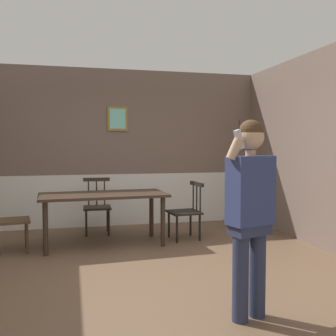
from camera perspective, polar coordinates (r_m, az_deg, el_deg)
The scene contains 7 objects.
ground_plane at distance 4.79m, azimuth -3.79°, elevation -14.87°, with size 6.17×6.17×0.00m, color brown.
room_back_partition at distance 7.33m, azimuth -7.66°, elevation 2.50°, with size 5.49×0.17×2.89m.
dining_table at distance 5.91m, azimuth -9.43°, elevation -4.58°, with size 1.91×0.97×0.78m.
chair_near_window at distance 6.75m, azimuth -10.34°, elevation -5.51°, with size 0.47×0.47×0.93m.
chair_by_doorway at distance 6.26m, azimuth 2.69°, elevation -6.26°, with size 0.52×0.52×0.91m.
chair_at_table_head at distance 5.91m, azimuth -22.29°, elevation -6.77°, with size 0.54×0.54×1.05m.
person_figure at distance 3.40m, azimuth 11.98°, elevation -5.40°, with size 0.52×0.30×1.71m.
Camera 1 is at (-0.79, -4.48, 1.50)m, focal length 41.72 mm.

